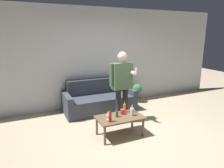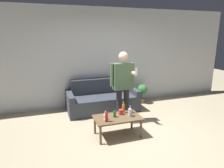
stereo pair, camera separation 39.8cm
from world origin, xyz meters
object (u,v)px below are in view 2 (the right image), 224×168
object	(u,v)px
couch	(102,99)
person_standing_front	(123,82)
bottle_orange	(130,112)
coffee_table	(118,119)

from	to	relation	value
couch	person_standing_front	size ratio (longest dim) A/B	1.14
bottle_orange	person_standing_front	bearing A→B (deg)	81.76
coffee_table	bottle_orange	size ratio (longest dim) A/B	4.23
couch	person_standing_front	world-z (taller)	person_standing_front
bottle_orange	coffee_table	bearing A→B (deg)	169.56
coffee_table	couch	bearing A→B (deg)	85.94
couch	bottle_orange	bearing A→B (deg)	-84.72
bottle_orange	couch	bearing A→B (deg)	95.28
coffee_table	bottle_orange	distance (m)	0.29
couch	coffee_table	xyz separation A→B (m)	(-0.11, -1.50, 0.06)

